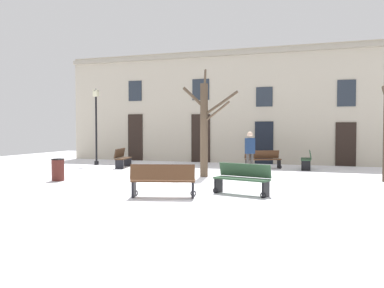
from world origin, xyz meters
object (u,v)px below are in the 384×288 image
object	(u,v)px
bench_near_lamp	(307,160)
bench_facing_shops	(122,158)
litter_bin	(58,170)
bench_back_to_back_right	(242,179)
bench_far_corner	(263,159)
person_near_bench	(250,150)
bench_near_center_tree	(163,180)
tree_near_facade	(205,125)
streetlamp	(96,118)

from	to	relation	value
bench_near_lamp	bench_facing_shops	distance (m)	8.83
litter_bin	bench_back_to_back_right	xyz separation A→B (m)	(6.97, -0.84, 0.05)
bench_far_corner	person_near_bench	world-z (taller)	person_near_bench
bench_back_to_back_right	bench_near_center_tree	world-z (taller)	bench_near_center_tree
litter_bin	bench_back_to_back_right	size ratio (longest dim) A/B	0.47
bench_near_lamp	bench_far_corner	distance (m)	2.04
bench_far_corner	person_near_bench	distance (m)	2.55
bench_near_lamp	bench_facing_shops	xyz separation A→B (m)	(-8.61, -1.98, 0.01)
litter_bin	bench_near_center_tree	bearing A→B (deg)	-22.19
bench_near_center_tree	person_near_bench	distance (m)	6.58
bench_near_lamp	litter_bin	bearing A→B (deg)	-52.64
tree_near_facade	bench_far_corner	size ratio (longest dim) A/B	2.54
tree_near_facade	person_near_bench	distance (m)	2.39
bench_facing_shops	bench_far_corner	bearing A→B (deg)	-87.69
streetlamp	bench_near_lamp	xyz separation A→B (m)	(10.62, 1.10, -1.98)
person_near_bench	tree_near_facade	bearing A→B (deg)	13.56
bench_near_lamp	bench_far_corner	size ratio (longest dim) A/B	0.90
bench_near_center_tree	person_near_bench	size ratio (longest dim) A/B	1.04
litter_bin	bench_near_center_tree	world-z (taller)	bench_near_center_tree
tree_near_facade	litter_bin	distance (m)	5.78
streetlamp	bench_near_center_tree	size ratio (longest dim) A/B	2.16
bench_far_corner	bench_facing_shops	distance (m)	6.81
litter_bin	bench_back_to_back_right	world-z (taller)	bench_back_to_back_right
bench_near_center_tree	bench_far_corner	bearing A→B (deg)	-114.73
litter_bin	person_near_bench	xyz separation A→B (m)	(6.24, 4.40, 0.59)
bench_far_corner	bench_facing_shops	xyz separation A→B (m)	(-6.59, -1.72, 0.02)
person_near_bench	litter_bin	bearing A→B (deg)	4.67
bench_back_to_back_right	bench_near_lamp	world-z (taller)	bench_back_to_back_right
tree_near_facade	bench_back_to_back_right	xyz separation A→B (m)	(2.27, -3.75, -1.60)
person_near_bench	bench_near_lamp	bearing A→B (deg)	-159.07
bench_back_to_back_right	bench_facing_shops	world-z (taller)	bench_facing_shops
streetlamp	person_near_bench	xyz separation A→B (m)	(8.43, -1.64, -1.45)
bench_near_center_tree	bench_near_lamp	bearing A→B (deg)	-126.25
streetlamp	bench_far_corner	bearing A→B (deg)	5.61
tree_near_facade	person_near_bench	world-z (taller)	tree_near_facade
bench_near_center_tree	person_near_bench	xyz separation A→B (m)	(1.23, 6.44, 0.51)
tree_near_facade	bench_far_corner	bearing A→B (deg)	66.81
bench_facing_shops	person_near_bench	world-z (taller)	person_near_bench
bench_near_lamp	person_near_bench	world-z (taller)	person_near_bench
litter_bin	person_near_bench	world-z (taller)	person_near_bench
bench_near_lamp	bench_far_corner	xyz separation A→B (m)	(-2.02, -0.26, -0.01)
bench_facing_shops	bench_near_lamp	bearing A→B (deg)	-89.38
bench_far_corner	bench_near_lamp	bearing A→B (deg)	-19.01
bench_near_center_tree	bench_facing_shops	size ratio (longest dim) A/B	1.13
tree_near_facade	bench_near_center_tree	distance (m)	5.21
streetlamp	bench_near_lamp	distance (m)	10.86
streetlamp	bench_far_corner	xyz separation A→B (m)	(8.59, 0.84, -1.99)
bench_back_to_back_right	bench_near_lamp	distance (m)	8.12
bench_back_to_back_right	bench_far_corner	distance (m)	7.75
bench_near_center_tree	bench_facing_shops	distance (m)	8.88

